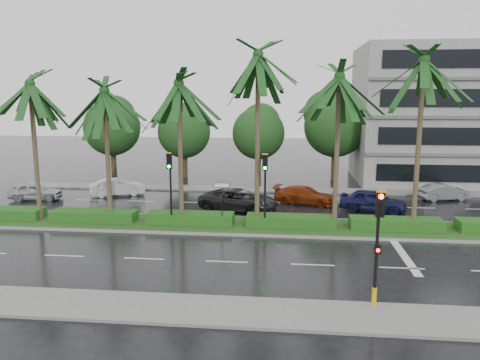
# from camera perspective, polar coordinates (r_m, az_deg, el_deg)

# --- Properties ---
(ground) EXTENTS (120.00, 120.00, 0.00)m
(ground) POSITION_cam_1_polar(r_m,az_deg,el_deg) (27.02, -0.22, -6.29)
(ground) COLOR black
(ground) RESTS_ON ground
(near_sidewalk) EXTENTS (40.00, 2.40, 0.12)m
(near_sidewalk) POSITION_cam_1_polar(r_m,az_deg,el_deg) (17.55, -3.92, -15.58)
(near_sidewalk) COLOR slate
(near_sidewalk) RESTS_ON ground
(far_sidewalk) EXTENTS (40.00, 2.00, 0.12)m
(far_sidewalk) POSITION_cam_1_polar(r_m,az_deg,el_deg) (38.62, 1.68, -1.14)
(far_sidewalk) COLOR slate
(far_sidewalk) RESTS_ON ground
(median) EXTENTS (36.00, 4.00, 0.15)m
(median) POSITION_cam_1_polar(r_m,az_deg,el_deg) (27.96, -0.00, -5.55)
(median) COLOR gray
(median) RESTS_ON ground
(hedge) EXTENTS (35.20, 1.40, 0.60)m
(hedge) POSITION_cam_1_polar(r_m,az_deg,el_deg) (27.86, -0.00, -4.82)
(hedge) COLOR #164E16
(hedge) RESTS_ON median
(lane_markings) EXTENTS (34.00, 13.06, 0.01)m
(lane_markings) POSITION_cam_1_polar(r_m,az_deg,el_deg) (26.47, 6.27, -6.70)
(lane_markings) COLOR silver
(lane_markings) RESTS_ON ground
(palm_row) EXTENTS (26.30, 4.20, 10.65)m
(palm_row) POSITION_cam_1_polar(r_m,az_deg,el_deg) (27.07, -2.67, 11.29)
(palm_row) COLOR #473529
(palm_row) RESTS_ON median
(signal_near) EXTENTS (0.34, 0.45, 4.36)m
(signal_near) POSITION_cam_1_polar(r_m,az_deg,el_deg) (17.47, 16.42, -7.49)
(signal_near) COLOR black
(signal_near) RESTS_ON near_sidewalk
(signal_median_left) EXTENTS (0.34, 0.42, 4.36)m
(signal_median_left) POSITION_cam_1_polar(r_m,az_deg,el_deg) (27.33, -8.53, 0.24)
(signal_median_left) COLOR black
(signal_median_left) RESTS_ON median
(signal_median_right) EXTENTS (0.34, 0.42, 4.36)m
(signal_median_right) POSITION_cam_1_polar(r_m,az_deg,el_deg) (26.50, 3.07, 0.03)
(signal_median_right) COLOR black
(signal_median_right) RESTS_ON median
(street_sign) EXTENTS (0.95, 0.09, 2.60)m
(street_sign) POSITION_cam_1_polar(r_m,az_deg,el_deg) (27.08, -2.22, -1.62)
(street_sign) COLOR black
(street_sign) RESTS_ON median
(bg_trees) EXTENTS (33.20, 5.69, 8.21)m
(bg_trees) POSITION_cam_1_polar(r_m,az_deg,el_deg) (43.51, 2.45, 6.53)
(bg_trees) COLOR #342617
(bg_trees) RESTS_ON ground
(building) EXTENTS (16.00, 10.00, 12.00)m
(building) POSITION_cam_1_polar(r_m,az_deg,el_deg) (46.04, 24.12, 7.27)
(building) COLOR gray
(building) RESTS_ON ground
(car_silver) EXTENTS (2.06, 3.98, 1.29)m
(car_silver) POSITION_cam_1_polar(r_m,az_deg,el_deg) (38.08, -23.64, -1.28)
(car_silver) COLOR #ADAFB5
(car_silver) RESTS_ON ground
(car_white) EXTENTS (2.97, 4.33, 1.35)m
(car_white) POSITION_cam_1_polar(r_m,az_deg,el_deg) (37.64, -14.73, -0.82)
(car_white) COLOR #B3B3B3
(car_white) RESTS_ON ground
(car_darkgrey) EXTENTS (3.71, 5.77, 1.48)m
(car_darkgrey) POSITION_cam_1_polar(r_m,az_deg,el_deg) (31.56, -0.18, -2.47)
(car_darkgrey) COLOR black
(car_darkgrey) RESTS_ON ground
(car_red) EXTENTS (2.87, 4.72, 1.28)m
(car_red) POSITION_cam_1_polar(r_m,az_deg,el_deg) (33.92, 7.86, -1.84)
(car_red) COLOR maroon
(car_red) RESTS_ON ground
(car_blue) EXTENTS (2.91, 4.68, 1.49)m
(car_blue) POSITION_cam_1_polar(r_m,az_deg,el_deg) (32.60, 15.91, -2.45)
(car_blue) COLOR #161942
(car_blue) RESTS_ON ground
(car_grey) EXTENTS (2.25, 3.94, 1.23)m
(car_grey) POSITION_cam_1_polar(r_m,az_deg,el_deg) (37.98, 23.58, -1.35)
(car_grey) COLOR slate
(car_grey) RESTS_ON ground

